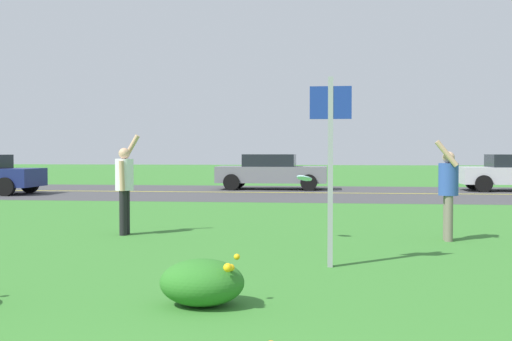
{
  "coord_description": "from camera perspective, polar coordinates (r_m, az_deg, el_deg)",
  "views": [
    {
      "loc": [
        0.68,
        -1.82,
        1.57
      ],
      "look_at": [
        -0.56,
        8.46,
        1.25
      ],
      "focal_mm": 44.26,
      "sensor_mm": 36.0,
      "label": 1
    }
  ],
  "objects": [
    {
      "name": "car_gray_center_left",
      "position": [
        26.02,
        1.4,
        -0.09
      ],
      "size": [
        4.5,
        2.0,
        1.45
      ],
      "color": "slate",
      "rests_on": "ground"
    },
    {
      "name": "person_thrower_white_shirt",
      "position": [
        12.08,
        -11.79,
        -1.06
      ],
      "size": [
        0.41,
        0.49,
        1.89
      ],
      "color": "silver",
      "rests_on": "ground"
    },
    {
      "name": "daylily_clump_front_center",
      "position": [
        6.52,
        -4.9,
        -10.03
      ],
      "size": [
        0.87,
        0.71,
        0.52
      ],
      "color": "#2D7526",
      "rests_on": "ground"
    },
    {
      "name": "highway_strip",
      "position": [
        23.86,
        5.22,
        -2.03
      ],
      "size": [
        120.0,
        9.28,
        0.01
      ],
      "primitive_type": "cube",
      "color": "#424244",
      "rests_on": "ground"
    },
    {
      "name": "ground_plane",
      "position": [
        12.92,
        3.82,
        -5.24
      ],
      "size": [
        120.0,
        120.0,
        0.0
      ],
      "primitive_type": "plane",
      "color": "#387A2D"
    },
    {
      "name": "frisbee_pale_blue",
      "position": [
        11.17,
        4.39,
        -0.7
      ],
      "size": [
        0.28,
        0.27,
        0.15
      ],
      "color": "#ADD6E5"
    },
    {
      "name": "person_catcher_blue_shirt",
      "position": [
        11.54,
        16.97,
        -1.46
      ],
      "size": [
        0.44,
        0.49,
        1.77
      ],
      "color": "#2D4C9E",
      "rests_on": "ground"
    },
    {
      "name": "highway_center_stripe",
      "position": [
        23.86,
        5.22,
        -2.02
      ],
      "size": [
        120.0,
        0.16,
        0.0
      ],
      "primitive_type": "cube",
      "color": "yellow",
      "rests_on": "ground"
    },
    {
      "name": "sign_post_near_path",
      "position": [
        8.57,
        6.74,
        1.67
      ],
      "size": [
        0.56,
        0.1,
        2.57
      ],
      "color": "#93969B",
      "rests_on": "ground"
    }
  ]
}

